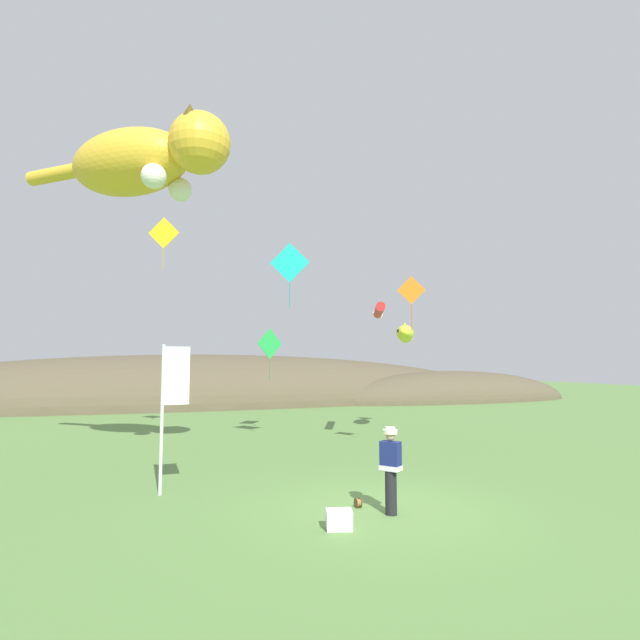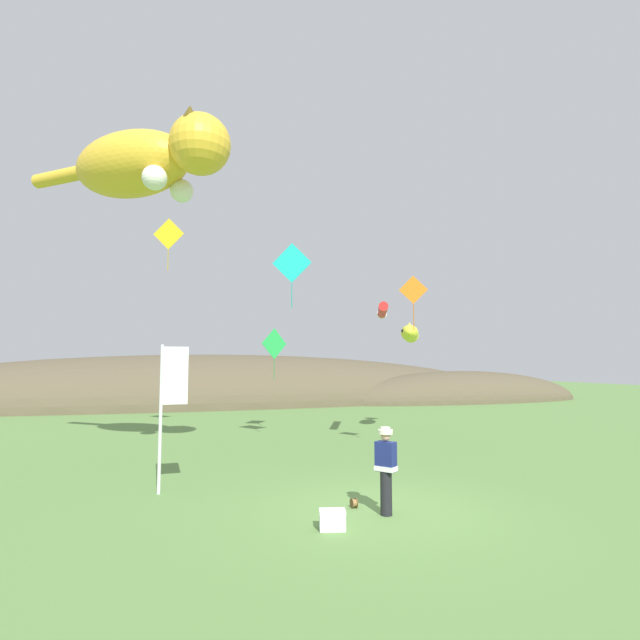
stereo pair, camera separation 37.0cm
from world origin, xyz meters
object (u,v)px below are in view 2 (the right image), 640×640
object	(u,v)px
picnic_cooler	(332,520)
kite_tube_streamer	(383,310)
festival_attendant	(386,468)
kite_giant_cat	(146,162)
festival_banner_pole	(168,396)
kite_diamond_orange	(413,291)
kite_fish_windsock	(410,333)
kite_diamond_green	(274,344)
kite_diamond_gold	(169,234)
kite_diamond_teal	(292,263)
kite_spool	(354,503)

from	to	relation	value
picnic_cooler	kite_tube_streamer	world-z (taller)	kite_tube_streamer
festival_attendant	picnic_cooler	xyz separation A→B (m)	(-1.35, -0.48, -0.77)
festival_attendant	kite_giant_cat	world-z (taller)	kite_giant_cat
kite_giant_cat	kite_tube_streamer	distance (m)	10.23
festival_banner_pole	kite_diamond_orange	distance (m)	8.78
kite_diamond_orange	kite_tube_streamer	bearing A→B (deg)	81.99
kite_fish_windsock	kite_diamond_green	size ratio (longest dim) A/B	1.18
kite_giant_cat	kite_fish_windsock	bearing A→B (deg)	20.03
festival_banner_pole	kite_fish_windsock	size ratio (longest dim) A/B	1.30
kite_fish_windsock	kite_diamond_gold	size ratio (longest dim) A/B	1.22
festival_attendant	kite_diamond_orange	bearing A→B (deg)	55.16
kite_diamond_orange	kite_diamond_teal	bearing A→B (deg)	147.20
festival_attendant	kite_diamond_gold	size ratio (longest dim) A/B	0.79
kite_diamond_orange	kite_giant_cat	bearing A→B (deg)	172.82
festival_attendant	kite_fish_windsock	world-z (taller)	kite_fish_windsock
festival_banner_pole	kite_fish_windsock	distance (m)	13.08
kite_spool	kite_giant_cat	world-z (taller)	kite_giant_cat
kite_tube_streamer	kite_diamond_green	bearing A→B (deg)	131.93
kite_tube_streamer	kite_diamond_gold	world-z (taller)	kite_diamond_gold
kite_fish_windsock	kite_diamond_teal	xyz separation A→B (m)	(-6.35, -2.91, 2.25)
kite_diamond_orange	kite_fish_windsock	bearing A→B (deg)	62.39
kite_fish_windsock	kite_diamond_gold	world-z (taller)	kite_diamond_gold
kite_giant_cat	kite_diamond_gold	distance (m)	5.94
festival_attendant	kite_diamond_teal	size ratio (longest dim) A/B	0.76
festival_banner_pole	kite_fish_windsock	xyz separation A→B (m)	(10.64, 7.30, 2.12)
festival_banner_pole	kite_diamond_green	distance (m)	10.64
kite_giant_cat	kite_diamond_orange	size ratio (longest dim) A/B	3.31
kite_fish_windsock	kite_diamond_orange	xyz separation A→B (m)	(-2.74, -5.24, 1.10)
kite_spool	picnic_cooler	bearing A→B (deg)	-128.22
kite_fish_windsock	kite_tube_streamer	size ratio (longest dim) A/B	0.96
kite_tube_streamer	kite_diamond_teal	xyz separation A→B (m)	(-4.08, -1.01, 1.47)
kite_spool	kite_diamond_teal	size ratio (longest dim) A/B	0.09
kite_tube_streamer	kite_diamond_teal	size ratio (longest dim) A/B	1.21
kite_giant_cat	kite_tube_streamer	bearing A→B (deg)	13.86
kite_spool	picnic_cooler	distance (m)	1.48
kite_spool	festival_banner_pole	size ratio (longest dim) A/B	0.06
festival_banner_pole	kite_diamond_gold	size ratio (longest dim) A/B	1.58
festival_attendant	kite_fish_windsock	size ratio (longest dim) A/B	0.65
festival_banner_pole	kite_fish_windsock	world-z (taller)	kite_fish_windsock
kite_diamond_green	kite_diamond_gold	bearing A→B (deg)	-175.75
festival_attendant	kite_diamond_green	size ratio (longest dim) A/B	0.77
kite_spool	kite_giant_cat	bearing A→B (deg)	128.54
kite_diamond_teal	festival_banner_pole	bearing A→B (deg)	-134.38
kite_fish_windsock	kite_diamond_green	bearing A→B (deg)	160.74
kite_spool	festival_banner_pole	world-z (taller)	festival_banner_pole
picnic_cooler	kite_fish_windsock	size ratio (longest dim) A/B	0.20
kite_diamond_gold	kite_diamond_green	xyz separation A→B (m)	(4.71, 0.35, -4.59)
kite_giant_cat	kite_diamond_orange	xyz separation A→B (m)	(8.65, -1.09, -3.75)
kite_fish_windsock	kite_diamond_orange	distance (m)	6.01
picnic_cooler	kite_diamond_gold	world-z (taller)	kite_diamond_gold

